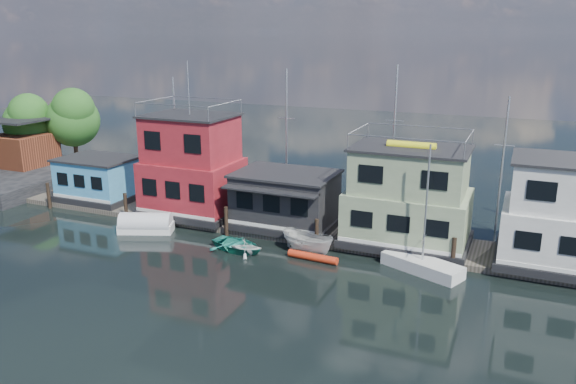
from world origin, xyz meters
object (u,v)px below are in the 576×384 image
at_px(houseboat_red, 192,167).
at_px(houseboat_dark, 286,199).
at_px(red_kayak, 313,257).
at_px(motorboat, 308,243).
at_px(dinghy_white, 246,247).
at_px(houseboat_blue, 99,179).
at_px(houseboat_green, 408,198).
at_px(day_sailer, 422,264).
at_px(tarp_runabout, 146,224).
at_px(houseboat_white, 573,217).
at_px(dinghy_teal, 238,245).

relative_size(houseboat_red, houseboat_dark, 1.60).
distance_m(houseboat_red, red_kayak, 13.39).
xyz_separation_m(motorboat, dinghy_white, (-3.70, -1.82, -0.23)).
xyz_separation_m(houseboat_blue, houseboat_red, (9.50, 0.00, 1.90)).
relative_size(houseboat_green, motorboat, 2.07).
bearing_deg(houseboat_red, day_sailer, -10.87).
distance_m(houseboat_green, tarp_runabout, 19.14).
bearing_deg(dinghy_white, day_sailer, -93.75).
relative_size(houseboat_dark, red_kayak, 2.17).
height_order(houseboat_blue, houseboat_white, houseboat_white).
relative_size(houseboat_green, houseboat_white, 1.00).
relative_size(houseboat_white, day_sailer, 1.05).
xyz_separation_m(houseboat_white, dinghy_teal, (-20.35, -5.07, -3.13)).
distance_m(houseboat_dark, day_sailer, 11.52).
height_order(houseboat_red, motorboat, houseboat_red).
bearing_deg(dinghy_teal, houseboat_white, -62.60).
bearing_deg(houseboat_green, dinghy_teal, -153.88).
relative_size(houseboat_red, dinghy_white, 5.70).
bearing_deg(houseboat_green, tarp_runabout, -166.37).
bearing_deg(houseboat_white, houseboat_blue, -180.00).
xyz_separation_m(motorboat, day_sailer, (7.57, 0.07, -0.33)).
xyz_separation_m(houseboat_green, motorboat, (-5.80, -3.67, -2.77)).
bearing_deg(houseboat_green, houseboat_white, -0.00).
bearing_deg(houseboat_dark, houseboat_white, 0.06).
distance_m(houseboat_dark, tarp_runabout, 10.53).
xyz_separation_m(tarp_runabout, day_sailer, (20.15, 0.85, -0.14)).
distance_m(houseboat_red, day_sailer, 19.46).
height_order(dinghy_teal, red_kayak, dinghy_teal).
bearing_deg(houseboat_dark, houseboat_blue, 179.94).
height_order(motorboat, red_kayak, motorboat).
relative_size(motorboat, dinghy_teal, 1.03).
xyz_separation_m(houseboat_dark, motorboat, (3.20, -3.65, -1.63)).
bearing_deg(houseboat_red, dinghy_teal, -37.32).
xyz_separation_m(red_kayak, tarp_runabout, (-13.32, 0.22, 0.35)).
bearing_deg(day_sailer, houseboat_white, 46.55).
relative_size(houseboat_blue, dinghy_white, 3.07).
distance_m(houseboat_blue, dinghy_white, 17.94).
height_order(dinghy_teal, tarp_runabout, tarp_runabout).
distance_m(red_kayak, dinghy_white, 4.53).
relative_size(houseboat_dark, motorboat, 1.83).
bearing_deg(houseboat_blue, dinghy_teal, -17.43).
xyz_separation_m(red_kayak, dinghy_white, (-4.44, -0.82, 0.30)).
bearing_deg(dinghy_white, tarp_runabout, 70.06).
height_order(tarp_runabout, dinghy_white, tarp_runabout).
distance_m(dinghy_teal, dinghy_white, 0.96).
height_order(houseboat_dark, day_sailer, day_sailer).
bearing_deg(dinghy_teal, dinghy_white, -103.10).
relative_size(dinghy_teal, dinghy_white, 1.90).
bearing_deg(red_kayak, houseboat_green, 46.35).
bearing_deg(houseboat_red, red_kayak, -21.38).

